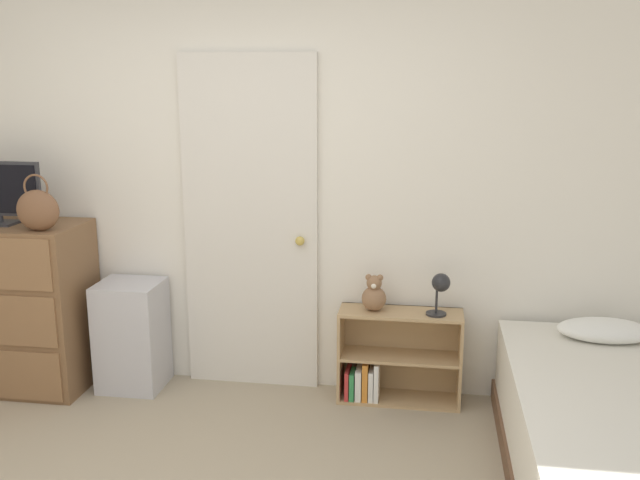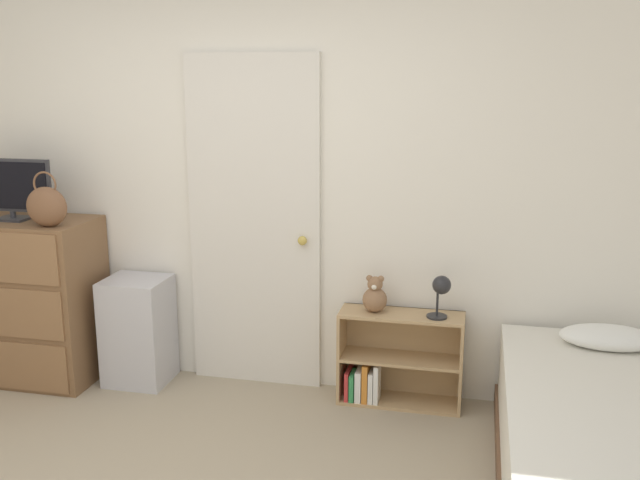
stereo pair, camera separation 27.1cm
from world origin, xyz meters
name	(u,v)px [view 2 (the right image)]	position (x,y,z in m)	size (l,w,h in m)	color
wall_back	(250,183)	(0.00, 1.98, 1.27)	(10.00, 0.06, 2.55)	white
door_closed	(254,225)	(0.04, 1.93, 1.02)	(0.83, 0.09, 2.05)	silver
dresser	(25,299)	(-1.43, 1.68, 0.52)	(0.93, 0.51, 1.04)	brown
tv	(10,188)	(-1.44, 1.66, 1.24)	(0.56, 0.16, 0.38)	#2D2D33
handbag	(47,206)	(-1.11, 1.53, 1.17)	(0.26, 0.14, 0.33)	brown
storage_bin	(138,330)	(-0.69, 1.76, 0.34)	(0.38, 0.35, 0.68)	silver
bookshelf	(392,363)	(0.91, 1.82, 0.24)	(0.73, 0.24, 0.56)	tan
teddy_bear	(375,296)	(0.81, 1.81, 0.66)	(0.15, 0.15, 0.22)	#8C6647
desk_lamp	(441,289)	(1.19, 1.77, 0.74)	(0.13, 0.13, 0.25)	#262628
bed	(626,450)	(2.08, 1.04, 0.26)	(1.12, 1.82, 0.62)	brown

